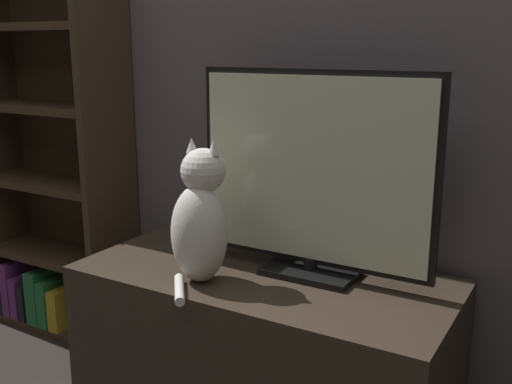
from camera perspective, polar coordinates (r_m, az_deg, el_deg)
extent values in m
cube|color=#564C51|center=(2.06, 5.43, 16.06)|extent=(4.80, 0.05, 2.60)
cube|color=#33281E|center=(2.02, 0.69, -14.62)|extent=(1.19, 0.56, 0.52)
cube|color=black|center=(1.90, 5.21, -7.57)|extent=(0.29, 0.17, 0.02)
cylinder|color=black|center=(1.89, 5.23, -6.76)|extent=(0.04, 0.04, 0.04)
cube|color=black|center=(1.81, 5.54, 2.18)|extent=(0.76, 0.02, 0.60)
cube|color=beige|center=(1.80, 5.35, 2.10)|extent=(0.73, 0.01, 0.56)
ellipsoid|color=silver|center=(1.81, -5.44, -3.99)|extent=(0.19, 0.17, 0.30)
ellipsoid|color=black|center=(1.86, -4.51, -3.95)|extent=(0.10, 0.06, 0.17)
sphere|color=silver|center=(1.78, -5.06, 2.03)|extent=(0.14, 0.14, 0.14)
cone|color=silver|center=(1.79, -6.13, 4.44)|extent=(0.04, 0.04, 0.04)
cone|color=silver|center=(1.75, -4.07, 4.27)|extent=(0.04, 0.04, 0.04)
cylinder|color=silver|center=(1.77, -7.31, -9.18)|extent=(0.13, 0.16, 0.03)
cube|color=#3D2D1E|center=(2.40, -13.89, 3.64)|extent=(0.03, 0.28, 1.62)
cube|color=#3D2D1E|center=(2.72, -17.05, 4.60)|extent=(0.69, 0.03, 1.62)
cube|color=#3D2D1E|center=(2.87, -17.77, -11.63)|extent=(0.63, 0.25, 0.03)
cube|color=#3D2D1E|center=(2.75, -18.25, -5.64)|extent=(0.63, 0.25, 0.03)
cube|color=#3D2D1E|center=(2.67, -18.77, 0.82)|extent=(0.63, 0.25, 0.03)
cube|color=#3D2D1E|center=(2.62, -19.31, 7.60)|extent=(0.63, 0.25, 0.03)
cube|color=#3D2D1E|center=(2.61, -19.88, 14.55)|extent=(0.63, 0.25, 0.03)
cube|color=black|center=(3.00, -22.14, -8.45)|extent=(0.03, 0.16, 0.20)
cube|color=#6B2D75|center=(2.97, -21.53, -8.25)|extent=(0.05, 0.18, 0.24)
cube|color=#6B2D75|center=(2.94, -20.74, -8.96)|extent=(0.04, 0.19, 0.19)
cube|color=black|center=(2.91, -20.05, -9.42)|extent=(0.03, 0.20, 0.16)
cube|color=#236B38|center=(2.84, -19.34, -9.10)|extent=(0.06, 0.18, 0.23)
cube|color=#236B38|center=(2.81, -18.34, -9.67)|extent=(0.06, 0.19, 0.20)
cube|color=#B79323|center=(2.76, -17.43, -10.26)|extent=(0.06, 0.19, 0.18)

